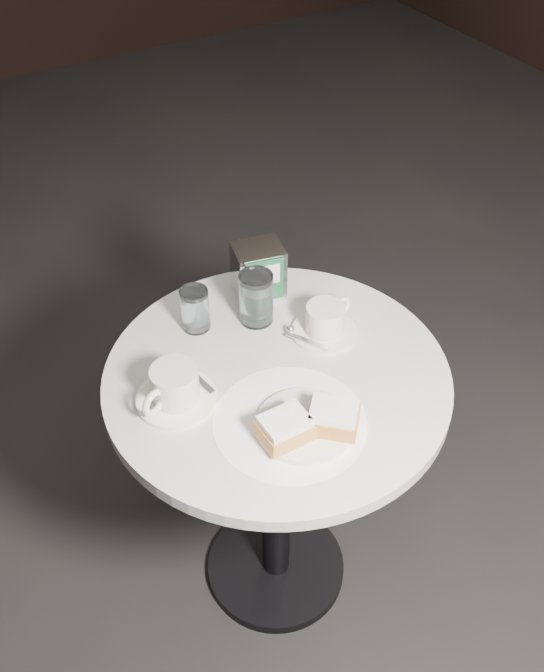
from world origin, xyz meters
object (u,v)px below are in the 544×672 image
Objects in this scene: coffee_cup_left at (175,388)px; coffee_cup_right at (325,322)px; water_glass_right at (256,299)px; beignet_plate at (307,424)px; water_glass_left at (195,310)px; napkin_dispenser at (259,271)px; cafe_table at (277,437)px.

coffee_cup_right is at bearing -21.06° from coffee_cup_left.
coffee_cup_right is 1.44× the size of water_glass_right.
beignet_plate is at bearing -144.96° from coffee_cup_right.
coffee_cup_left is 2.13× the size of water_glass_left.
water_glass_right is at bearing 76.87° from beignet_plate.
napkin_dispenser reaches higher than coffee_cup_right.
beignet_plate is (-0.03, -0.16, 0.22)m from cafe_table.
cafe_table is 7.62× the size of water_glass_left.
cafe_table is at bearing 79.24° from beignet_plate.
water_glass_left is 0.13m from water_glass_right.
cafe_table is 0.31m from coffee_cup_left.
cafe_table is 3.24× the size of beignet_plate.
coffee_cup_right reaches higher than beignet_plate.
coffee_cup_left is at bearing 132.36° from beignet_plate.
coffee_cup_right is 1.75× the size of water_glass_left.
napkin_dispenser reaches higher than beignet_plate.
coffee_cup_left is at bearing 171.18° from cafe_table.
water_glass_right is (-0.10, 0.11, 0.03)m from coffee_cup_right.
napkin_dispenser reaches higher than water_glass_right.
beignet_plate reaches higher than cafe_table.
water_glass_left is at bearing 29.39° from coffee_cup_left.
beignet_plate is 0.37m from water_glass_left.
napkin_dispenser is (-0.05, 0.19, 0.03)m from coffee_cup_right.
coffee_cup_right is (0.18, 0.21, 0.01)m from beignet_plate.
water_glass_left is at bearing -157.61° from napkin_dispenser.
water_glass_left is 0.79× the size of napkin_dispenser.
napkin_dispenser is at bearing 68.67° from cafe_table.
water_glass_left is (-0.23, 0.16, 0.02)m from coffee_cup_right.
cafe_table is at bearing -69.56° from water_glass_left.
coffee_cup_left is 1.22× the size of coffee_cup_right.
water_glass_right reaches higher than water_glass_left.
coffee_cup_right is 0.28m from water_glass_left.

